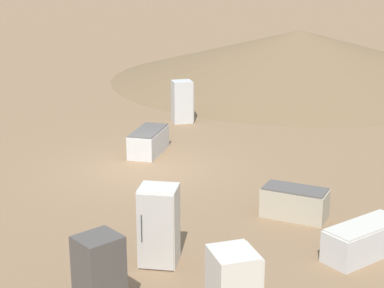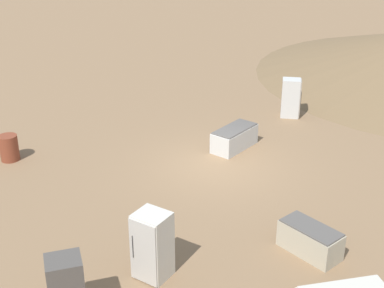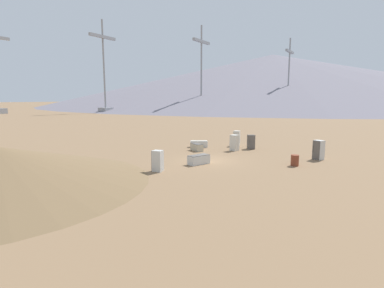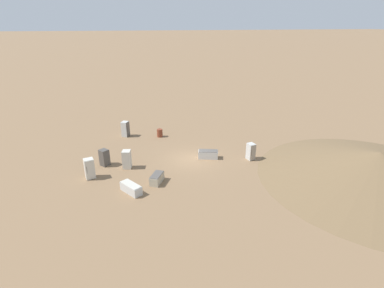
# 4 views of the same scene
# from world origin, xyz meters

# --- Properties ---
(ground_plane) EXTENTS (1000.00, 1000.00, 0.00)m
(ground_plane) POSITION_xyz_m (0.00, 0.00, 0.00)
(ground_plane) COLOR #846647
(discarded_fridge_0) EXTENTS (0.85, 0.88, 1.62)m
(discarded_fridge_0) POSITION_xyz_m (5.88, 0.28, 0.81)
(discarded_fridge_0) COLOR beige
(discarded_fridge_0) RESTS_ON ground_plane
(discarded_fridge_2) EXTENTS (0.72, 0.84, 1.55)m
(discarded_fridge_2) POSITION_xyz_m (-5.27, 1.38, 0.77)
(discarded_fridge_2) COLOR silver
(discarded_fridge_2) RESTS_ON ground_plane
(discarded_fridge_3) EXTENTS (1.96, 1.33, 0.75)m
(discarded_fridge_3) POSITION_xyz_m (-1.56, 0.11, 0.37)
(discarded_fridge_3) COLOR silver
(discarded_fridge_3) RESTS_ON ground_plane
(discarded_fridge_6) EXTENTS (1.37, 1.67, 0.73)m
(discarded_fridge_6) POSITION_xyz_m (3.77, 3.51, 0.37)
(discarded_fridge_6) COLOR #B2A88E
(discarded_fridge_6) RESTS_ON ground_plane
(rusty_barrel) EXTENTS (0.62, 0.62, 0.87)m
(rusty_barrel) POSITION_xyz_m (1.91, -6.65, 0.44)
(rusty_barrel) COLOR brown
(rusty_barrel) RESTS_ON ground_plane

